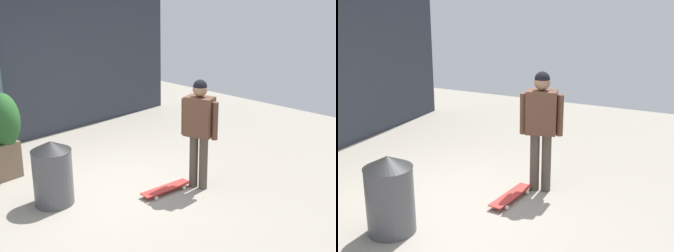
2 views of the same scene
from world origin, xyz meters
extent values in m
plane|color=gray|center=(0.00, 0.00, 0.00)|extent=(12.00, 12.00, 0.00)
cylinder|color=#4C4238|center=(1.02, -0.98, 0.42)|extent=(0.13, 0.13, 0.83)
cylinder|color=#4C4238|center=(0.98, -0.83, 0.42)|extent=(0.13, 0.13, 0.83)
cube|color=brown|center=(1.00, -0.91, 1.13)|extent=(0.36, 0.46, 0.59)
cylinder|color=brown|center=(1.06, -1.14, 1.09)|extent=(0.09, 0.09, 0.56)
cylinder|color=brown|center=(0.93, -0.67, 1.09)|extent=(0.09, 0.09, 0.56)
sphere|color=#997051|center=(1.00, -0.91, 1.53)|extent=(0.21, 0.21, 0.21)
sphere|color=black|center=(1.00, -0.91, 1.57)|extent=(0.20, 0.20, 0.20)
cube|color=red|center=(0.53, -0.68, 0.07)|extent=(0.85, 0.27, 0.02)
cylinder|color=silver|center=(0.25, -0.76, 0.03)|extent=(0.06, 0.04, 0.05)
cylinder|color=silver|center=(0.28, -0.55, 0.03)|extent=(0.06, 0.04, 0.05)
cylinder|color=silver|center=(0.79, -0.81, 0.03)|extent=(0.06, 0.04, 0.05)
cylinder|color=silver|center=(0.81, -0.60, 0.03)|extent=(0.06, 0.04, 0.05)
cylinder|color=#4C4C51|center=(-0.82, 0.20, 0.40)|extent=(0.55, 0.55, 0.79)
cone|color=black|center=(-0.82, 0.20, 0.86)|extent=(0.56, 0.56, 0.14)
camera|label=1|loc=(-3.90, -5.05, 3.04)|focal=49.19mm
camera|label=2|loc=(-4.60, -3.11, 2.74)|focal=49.99mm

